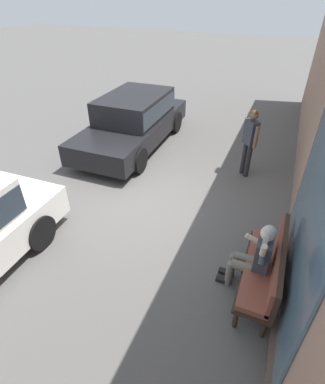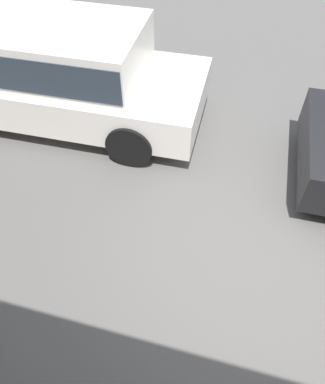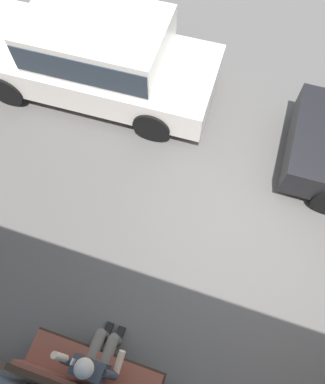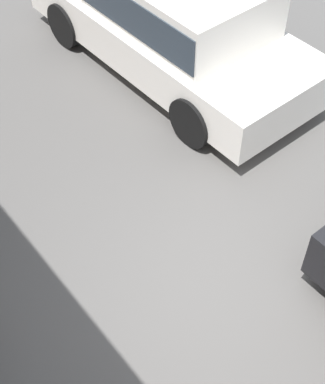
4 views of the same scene
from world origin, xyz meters
name	(u,v)px [view 4 (image 4 of 4)]	position (x,y,z in m)	size (l,w,h in m)	color
ground_plane	(239,294)	(0.00, 0.00, 0.00)	(60.00, 60.00, 0.00)	#565451
parked_car_mid	(174,17)	(3.36, -1.88, 0.83)	(4.56, 1.95, 1.53)	white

